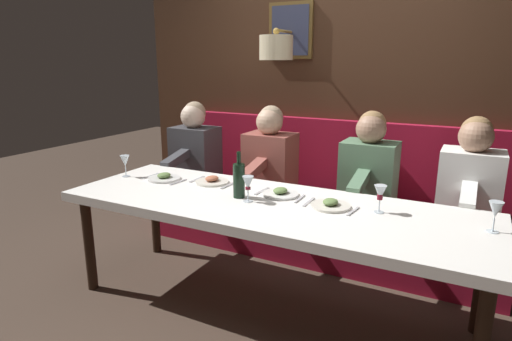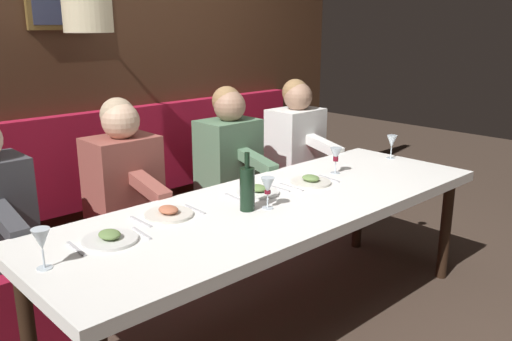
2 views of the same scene
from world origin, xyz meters
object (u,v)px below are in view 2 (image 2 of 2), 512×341
(wine_glass_0, at_px, (268,187))
(wine_glass_2, at_px, (336,155))
(diner_near, at_px, (229,148))
(diner_middle, at_px, (123,169))
(wine_glass_3, at_px, (392,142))
(wine_glass_1, at_px, (41,240))
(wine_bottle, at_px, (247,188))
(dining_table, at_px, (277,212))
(diner_nearest, at_px, (296,134))

(wine_glass_0, bearing_deg, wine_glass_2, -77.15)
(wine_glass_0, xyz_separation_m, wine_glass_2, (0.18, -0.77, -0.00))
(diner_near, relative_size, diner_middle, 1.00)
(wine_glass_2, relative_size, wine_glass_3, 1.00)
(wine_glass_1, relative_size, wine_glass_2, 1.00)
(wine_bottle, bearing_deg, diner_middle, 12.99)
(wine_bottle, bearing_deg, wine_glass_3, -86.18)
(dining_table, xyz_separation_m, wine_glass_3, (0.10, -1.23, 0.18))
(diner_middle, bearing_deg, wine_glass_1, 135.41)
(diner_near, bearing_deg, wine_bottle, 144.43)
(diner_near, relative_size, wine_glass_3, 4.82)
(diner_middle, xyz_separation_m, wine_bottle, (-0.87, -0.20, 0.04))
(dining_table, xyz_separation_m, diner_middle, (0.88, 0.41, 0.14))
(wine_glass_1, bearing_deg, wine_bottle, -92.64)
(diner_near, height_order, wine_glass_2, diner_near)
(wine_glass_3, bearing_deg, diner_middle, 64.71)
(diner_middle, relative_size, wine_glass_1, 4.82)
(wine_glass_1, xyz_separation_m, wine_glass_2, (0.08, -1.88, -0.00))
(dining_table, relative_size, diner_middle, 3.36)
(diner_middle, bearing_deg, wine_glass_2, -125.17)
(dining_table, bearing_deg, diner_near, -25.17)
(wine_glass_3, bearing_deg, wine_glass_2, 87.28)
(wine_glass_0, bearing_deg, diner_near, -29.89)
(diner_middle, xyz_separation_m, wine_glass_2, (-0.75, -1.06, 0.04))
(diner_middle, bearing_deg, diner_near, -90.00)
(wine_glass_0, xyz_separation_m, wine_glass_1, (0.10, 1.11, 0.00))
(diner_near, relative_size, wine_glass_2, 4.82)
(diner_near, distance_m, diner_middle, 0.83)
(diner_middle, bearing_deg, dining_table, -154.91)
(diner_near, bearing_deg, wine_glass_3, -133.50)
(dining_table, relative_size, wine_glass_2, 16.20)
(diner_middle, distance_m, wine_glass_1, 1.16)
(wine_glass_1, height_order, wine_bottle, wine_bottle)
(diner_nearest, xyz_separation_m, diner_middle, (0.00, 1.52, 0.00))
(wine_glass_0, height_order, wine_glass_2, same)
(dining_table, distance_m, wine_glass_0, 0.22)
(diner_near, relative_size, wine_glass_0, 4.82)
(dining_table, bearing_deg, diner_nearest, -51.37)
(dining_table, xyz_separation_m, diner_nearest, (0.88, -1.10, 0.14))
(wine_glass_0, height_order, wine_glass_1, same)
(diner_nearest, xyz_separation_m, wine_glass_0, (-0.93, 1.22, 0.04))
(diner_middle, height_order, wine_glass_1, diner_middle)
(dining_table, height_order, wine_glass_1, wine_glass_1)
(wine_glass_2, xyz_separation_m, wine_glass_3, (-0.03, -0.58, 0.00))
(wine_glass_1, bearing_deg, diner_near, -63.26)
(wine_glass_2, bearing_deg, diner_near, 17.56)
(diner_near, bearing_deg, dining_table, 154.83)
(dining_table, distance_m, diner_nearest, 1.42)
(diner_nearest, height_order, diner_middle, same)
(diner_near, bearing_deg, wine_glass_0, 150.11)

